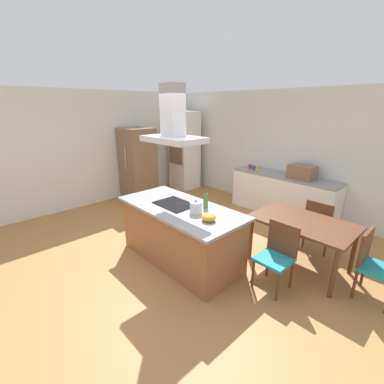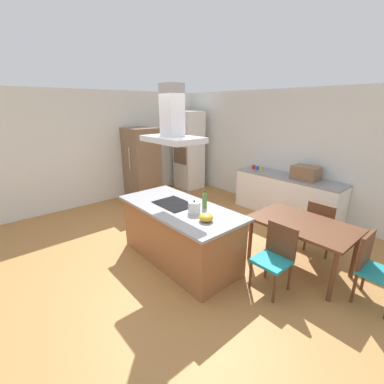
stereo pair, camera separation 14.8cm
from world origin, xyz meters
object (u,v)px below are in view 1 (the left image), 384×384
at_px(countertop_microwave, 302,172).
at_px(wall_oven_stack, 184,151).
at_px(refrigerator, 138,164).
at_px(range_hood, 173,124).
at_px(coffee_mug_yellow, 257,169).
at_px(tea_kettle, 196,207).
at_px(chair_at_right_end, 372,261).
at_px(cooktop, 175,204).
at_px(chair_facing_island, 278,252).
at_px(mixing_bowl, 209,217).
at_px(coffee_mug_blue, 254,167).
at_px(olive_oil_bottle, 206,200).
at_px(dining_table, 302,226).
at_px(chair_facing_back_wall, 320,223).
at_px(coffee_mug_red, 250,166).

relative_size(countertop_microwave, wall_oven_stack, 0.23).
height_order(refrigerator, range_hood, range_hood).
bearing_deg(coffee_mug_yellow, tea_kettle, -73.01).
height_order(coffee_mug_yellow, chair_at_right_end, coffee_mug_yellow).
relative_size(cooktop, refrigerator, 0.33).
bearing_deg(coffee_mug_yellow, chair_facing_island, -50.54).
bearing_deg(range_hood, refrigerator, 158.58).
relative_size(tea_kettle, mixing_bowl, 1.18).
xyz_separation_m(coffee_mug_blue, chair_at_right_end, (2.92, -1.66, -0.44)).
xyz_separation_m(tea_kettle, olive_oil_bottle, (-0.05, 0.24, 0.03)).
distance_m(olive_oil_bottle, countertop_microwave, 2.64).
height_order(coffee_mug_yellow, dining_table, coffee_mug_yellow).
height_order(cooktop, dining_table, cooktop).
bearing_deg(wall_oven_stack, chair_facing_back_wall, -10.50).
relative_size(mixing_bowl, coffee_mug_red, 2.13).
relative_size(coffee_mug_yellow, wall_oven_stack, 0.04).
height_order(countertop_microwave, refrigerator, refrigerator).
bearing_deg(chair_at_right_end, range_hood, -153.64).
bearing_deg(tea_kettle, coffee_mug_yellow, 106.99).
bearing_deg(range_hood, chair_at_right_end, 26.36).
height_order(coffee_mug_red, wall_oven_stack, wall_oven_stack).
distance_m(mixing_bowl, chair_facing_back_wall, 2.09).
bearing_deg(dining_table, tea_kettle, -130.95).
distance_m(dining_table, range_hood, 2.38).
xyz_separation_m(refrigerator, range_hood, (2.86, -1.12, 1.19)).
height_order(olive_oil_bottle, countertop_microwave, countertop_microwave).
xyz_separation_m(coffee_mug_red, coffee_mug_blue, (0.13, -0.03, 0.00)).
distance_m(olive_oil_bottle, chair_at_right_end, 2.26).
xyz_separation_m(mixing_bowl, chair_facing_island, (0.72, 0.58, -0.44)).
height_order(refrigerator, chair_facing_island, refrigerator).
xyz_separation_m(coffee_mug_red, coffee_mug_yellow, (0.25, -0.07, 0.00)).
bearing_deg(refrigerator, wall_oven_stack, 87.00).
bearing_deg(coffee_mug_blue, mixing_bowl, -66.11).
xyz_separation_m(mixing_bowl, chair_facing_back_wall, (0.72, 1.91, -0.44)).
distance_m(mixing_bowl, range_hood, 1.39).
bearing_deg(refrigerator, olive_oil_bottle, -14.87).
distance_m(olive_oil_bottle, coffee_mug_blue, 2.76).
relative_size(mixing_bowl, range_hood, 0.21).
bearing_deg(coffee_mug_yellow, refrigerator, -145.52).
height_order(tea_kettle, coffee_mug_yellow, tea_kettle).
bearing_deg(coffee_mug_blue, coffee_mug_red, 165.77).
xyz_separation_m(mixing_bowl, coffee_mug_red, (-1.42, 2.94, -0.01)).
height_order(coffee_mug_blue, chair_at_right_end, coffee_mug_blue).
height_order(refrigerator, dining_table, refrigerator).
distance_m(olive_oil_bottle, coffee_mug_red, 2.84).
distance_m(cooktop, dining_table, 1.92).
bearing_deg(chair_facing_island, refrigerator, 172.19).
bearing_deg(dining_table, chair_at_right_end, 0.00).
bearing_deg(olive_oil_bottle, chair_facing_island, 14.28).
xyz_separation_m(coffee_mug_blue, wall_oven_stack, (-2.26, -0.21, 0.16)).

